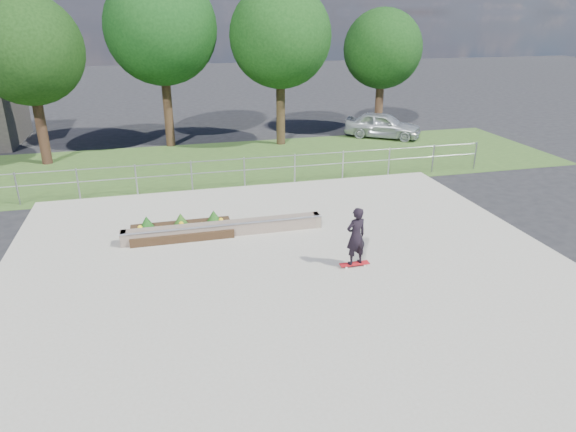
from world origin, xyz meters
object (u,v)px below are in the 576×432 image
object	(u,v)px
parked_car	(383,125)
skateboarder	(356,236)
grind_ledge	(224,229)
planter_bed	(182,229)

from	to	relation	value
parked_car	skateboarder	bearing A→B (deg)	-172.30
grind_ledge	skateboarder	size ratio (longest dim) A/B	3.63
planter_bed	skateboarder	size ratio (longest dim) A/B	1.82
skateboarder	parked_car	xyz separation A→B (m)	(6.99, 13.96, -0.23)
grind_ledge	parked_car	bearing A→B (deg)	47.76
grind_ledge	planter_bed	size ratio (longest dim) A/B	2.00
planter_bed	parked_car	world-z (taller)	parked_car
skateboarder	grind_ledge	bearing A→B (deg)	136.67
grind_ledge	parked_car	world-z (taller)	parked_car
grind_ledge	skateboarder	distance (m)	4.26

